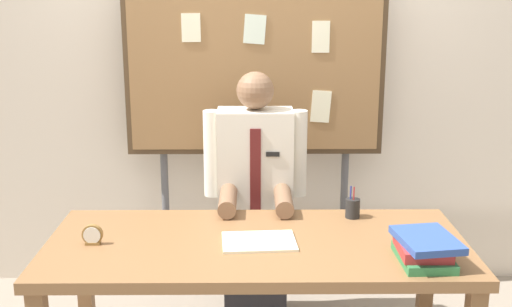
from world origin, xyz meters
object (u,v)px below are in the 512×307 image
(book_stack, at_px, (424,249))
(person, at_px, (255,210))
(bulletin_board, at_px, (255,74))
(open_notebook, at_px, (259,242))
(pen_holder, at_px, (353,208))
(desk, at_px, (256,258))
(desk_clock, at_px, (93,236))

(book_stack, bearing_deg, person, 127.99)
(bulletin_board, relative_size, open_notebook, 5.82)
(book_stack, height_order, pen_holder, pen_holder)
(desk, xyz_separation_m, open_notebook, (0.01, -0.02, 0.09))
(desk, xyz_separation_m, book_stack, (0.69, -0.22, 0.14))
(person, distance_m, desk_clock, 1.00)
(desk, height_order, desk_clock, desk_clock)
(desk, distance_m, open_notebook, 0.09)
(person, relative_size, pen_holder, 8.82)
(desk, bearing_deg, pen_holder, 32.03)
(person, distance_m, open_notebook, 0.68)
(desk, distance_m, bulletin_board, 1.23)
(desk_clock, height_order, pen_holder, pen_holder)
(book_stack, distance_m, pen_holder, 0.56)
(desk_clock, bearing_deg, pen_holder, 15.24)
(desk_clock, xyz_separation_m, pen_holder, (1.19, 0.32, 0.01))
(person, xyz_separation_m, pen_holder, (0.47, -0.36, 0.14))
(open_notebook, height_order, desk_clock, desk_clock)
(book_stack, xyz_separation_m, desk_clock, (-1.40, 0.19, -0.02))
(desk, relative_size, open_notebook, 5.79)
(person, distance_m, bulletin_board, 0.79)
(bulletin_board, bearing_deg, pen_holder, -56.95)
(book_stack, height_order, open_notebook, book_stack)
(desk, xyz_separation_m, pen_holder, (0.47, 0.30, 0.13))
(desk, distance_m, book_stack, 0.73)
(open_notebook, bearing_deg, bulletin_board, 90.59)
(open_notebook, bearing_deg, book_stack, -16.74)
(bulletin_board, relative_size, book_stack, 5.88)
(person, bearing_deg, book_stack, -52.01)
(bulletin_board, distance_m, pen_holder, 1.03)
(pen_holder, bearing_deg, person, 142.71)
(bulletin_board, height_order, book_stack, bulletin_board)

